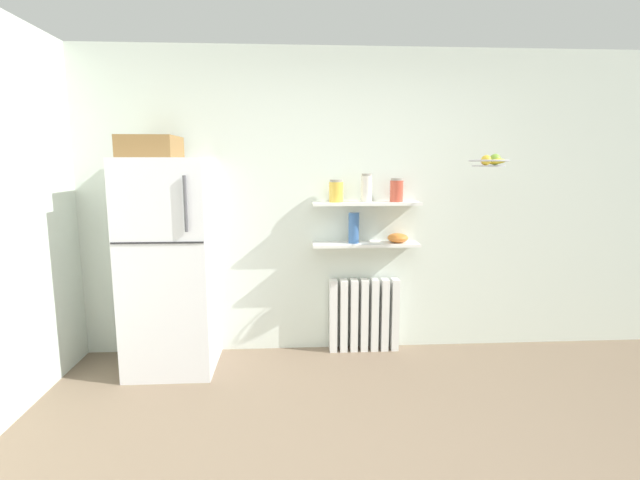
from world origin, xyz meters
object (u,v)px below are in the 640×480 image
object	(u,v)px
storage_jar_0	(336,191)
storage_jar_1	(366,188)
refrigerator	(170,261)
vase	(354,228)
shelf_bowl	(398,238)
storage_jar_2	(397,190)
hanging_fruit_basket	(490,161)
radiator	(364,315)

from	to	relation	value
storage_jar_0	storage_jar_1	size ratio (longest dim) A/B	0.79
refrigerator	vase	xyz separation A→B (m)	(1.49, 0.21, 0.22)
vase	shelf_bowl	distance (m)	0.39
storage_jar_1	shelf_bowl	bearing A→B (deg)	0.00
storage_jar_2	hanging_fruit_basket	bearing A→B (deg)	-30.69
radiator	storage_jar_1	bearing A→B (deg)	-90.00
storage_jar_0	storage_jar_2	size ratio (longest dim) A/B	0.94
hanging_fruit_basket	storage_jar_0	bearing A→B (deg)	161.86
shelf_bowl	refrigerator	bearing A→B (deg)	-173.49
radiator	storage_jar_2	bearing A→B (deg)	-6.69
refrigerator	storage_jar_2	xyz separation A→B (m)	(1.85, 0.21, 0.54)
radiator	shelf_bowl	xyz separation A→B (m)	(0.28, -0.03, 0.69)
storage_jar_1	shelf_bowl	distance (m)	0.51
shelf_bowl	hanging_fruit_basket	distance (m)	0.96
storage_jar_2	shelf_bowl	distance (m)	0.41
refrigerator	hanging_fruit_basket	xyz separation A→B (m)	(2.48, -0.16, 0.78)
storage_jar_1	storage_jar_2	xyz separation A→B (m)	(0.26, 0.00, -0.02)
storage_jar_2	vase	size ratio (longest dim) A/B	0.77
storage_jar_1	vase	world-z (taller)	storage_jar_1
radiator	storage_jar_0	size ratio (longest dim) A/B	3.43
storage_jar_2	vase	distance (m)	0.48
storage_jar_0	storage_jar_1	world-z (taller)	storage_jar_1
radiator	hanging_fruit_basket	xyz separation A→B (m)	(0.89, -0.40, 1.34)
refrigerator	radiator	distance (m)	1.71
vase	hanging_fruit_basket	world-z (taller)	hanging_fruit_basket
storage_jar_0	shelf_bowl	world-z (taller)	storage_jar_0
storage_jar_1	vase	xyz separation A→B (m)	(-0.10, 0.00, -0.34)
radiator	hanging_fruit_basket	distance (m)	1.66
vase	storage_jar_1	bearing A→B (deg)	-0.00
shelf_bowl	hanging_fruit_basket	world-z (taller)	hanging_fruit_basket
storage_jar_1	hanging_fruit_basket	distance (m)	0.99
vase	shelf_bowl	world-z (taller)	vase
storage_jar_0	vase	distance (m)	0.35
storage_jar_1	hanging_fruit_basket	size ratio (longest dim) A/B	0.79
storage_jar_0	storage_jar_1	distance (m)	0.26
storage_jar_0	storage_jar_2	bearing A→B (deg)	0.00
radiator	refrigerator	bearing A→B (deg)	-171.32
radiator	storage_jar_2	world-z (taller)	storage_jar_2
shelf_bowl	hanging_fruit_basket	size ratio (longest dim) A/B	0.59
storage_jar_2	refrigerator	bearing A→B (deg)	-173.41
refrigerator	storage_jar_2	distance (m)	1.94
refrigerator	storage_jar_0	distance (m)	1.46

